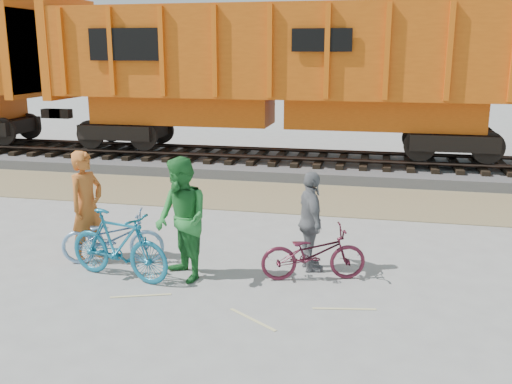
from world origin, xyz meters
TOP-DOWN VIEW (x-y plane):
  - ground at (0.00, 0.00)m, footprint 120.00×120.00m
  - gravel_strip at (0.00, 5.50)m, footprint 120.00×3.00m
  - ballast_bed at (0.00, 9.00)m, footprint 120.00×4.00m
  - track at (0.00, 9.00)m, footprint 120.00×2.60m
  - hopper_car_center at (-0.66, 9.00)m, footprint 14.00×3.13m
  - bicycle_blue at (-2.01, 0.38)m, footprint 1.85×1.03m
  - bicycle_teal at (-1.60, -0.22)m, footprint 1.94×0.94m
  - bicycle_maroon at (1.43, 0.40)m, footprint 1.76×1.02m
  - person_solo at (-2.51, 0.48)m, footprint 0.64×0.80m
  - person_man at (-0.60, -0.02)m, footprint 1.21×1.21m
  - person_woman at (1.33, 0.80)m, footprint 0.74×1.06m

SIDE VIEW (x-z plane):
  - ground at x=0.00m, z-range 0.00..0.00m
  - gravel_strip at x=0.00m, z-range 0.00..0.02m
  - ballast_bed at x=0.00m, z-range 0.00..0.30m
  - bicycle_maroon at x=1.43m, z-range 0.00..0.88m
  - bicycle_blue at x=-2.01m, z-range 0.00..0.92m
  - track at x=0.00m, z-range 0.35..0.59m
  - bicycle_teal at x=-1.60m, z-range 0.00..1.12m
  - person_woman at x=1.33m, z-range 0.00..1.67m
  - person_solo at x=-2.51m, z-range 0.00..1.93m
  - person_man at x=-0.60m, z-range 0.00..1.97m
  - hopper_car_center at x=-0.66m, z-range 0.68..5.33m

